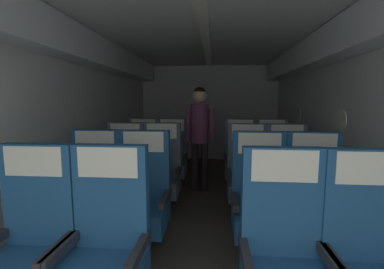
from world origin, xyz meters
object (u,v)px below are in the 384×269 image
(seat_d_left_aisle, at_px, (172,159))
(seat_a_right_aisle, at_px, (372,265))
(seat_b_left_window, at_px, (93,197))
(seat_c_right_window, at_px, (247,176))
(seat_c_right_aisle, at_px, (287,177))
(seat_a_right_window, at_px, (284,259))
(seat_d_right_aisle, at_px, (272,161))
(seat_b_right_window, at_px, (259,203))
(seat_d_right_window, at_px, (240,160))
(seat_a_left_aisle, at_px, (105,250))
(seat_c_left_aisle, at_px, (161,173))
(seat_a_left_window, at_px, (30,247))
(seat_b_left_aisle, at_px, (142,199))
(seat_d_left_window, at_px, (143,158))
(flight_attendant, at_px, (200,127))
(seat_c_left_window, at_px, (124,173))
(seat_b_right_aisle, at_px, (315,205))

(seat_d_left_aisle, bearing_deg, seat_a_right_aisle, -59.33)
(seat_b_left_window, distance_m, seat_c_right_window, 1.86)
(seat_a_right_aisle, bearing_deg, seat_c_right_aisle, 90.07)
(seat_a_right_window, xyz_separation_m, seat_d_right_aisle, (0.50, 2.73, 0.00))
(seat_a_right_window, height_order, seat_b_left_window, same)
(seat_b_right_window, relative_size, seat_d_right_aisle, 1.00)
(seat_d_right_aisle, bearing_deg, seat_c_right_aisle, -90.39)
(seat_d_left_aisle, relative_size, seat_d_right_window, 1.00)
(seat_a_left_aisle, distance_m, seat_b_right_window, 1.43)
(seat_c_left_aisle, bearing_deg, seat_c_right_aisle, -0.79)
(seat_a_right_window, relative_size, seat_d_right_aisle, 1.00)
(seat_a_right_window, xyz_separation_m, seat_d_left_aisle, (-1.14, 2.74, 0.00))
(seat_c_left_aisle, bearing_deg, seat_a_left_window, -105.08)
(seat_a_left_window, height_order, seat_b_left_aisle, same)
(seat_b_right_window, height_order, seat_d_right_window, same)
(seat_b_right_window, bearing_deg, seat_d_left_window, 131.38)
(seat_a_right_window, bearing_deg, seat_a_left_window, -179.69)
(seat_a_right_aisle, xyz_separation_m, seat_c_left_aisle, (-1.63, 1.84, 0.00))
(seat_c_right_window, relative_size, flight_attendant, 0.69)
(seat_c_left_aisle, bearing_deg, seat_c_right_window, -1.18)
(seat_a_left_window, bearing_deg, seat_b_left_aisle, 60.83)
(seat_b_right_window, distance_m, seat_c_right_window, 0.92)
(seat_b_right_window, relative_size, seat_c_right_aisle, 1.00)
(seat_b_left_aisle, bearing_deg, seat_a_left_aisle, -89.78)
(seat_c_right_aisle, height_order, seat_d_right_window, same)
(flight_attendant, bearing_deg, seat_d_left_aisle, 161.12)
(seat_a_left_aisle, distance_m, flight_attendant, 2.66)
(seat_a_left_window, relative_size, seat_b_left_window, 1.00)
(seat_c_left_aisle, xyz_separation_m, seat_d_right_aisle, (1.63, 0.90, 0.00))
(seat_b_right_window, xyz_separation_m, seat_c_right_aisle, (0.50, 0.92, 0.00))
(seat_a_right_aisle, relative_size, seat_d_left_window, 1.00)
(seat_d_right_aisle, bearing_deg, flight_attendant, -171.83)
(seat_c_right_aisle, height_order, seat_d_left_aisle, same)
(seat_c_left_window, height_order, seat_d_right_aisle, same)
(seat_b_left_window, relative_size, seat_d_left_window, 1.00)
(seat_b_left_aisle, bearing_deg, seat_d_right_window, 58.59)
(seat_a_left_aisle, height_order, seat_b_right_window, same)
(seat_a_right_window, bearing_deg, flight_attendant, 104.47)
(seat_b_left_window, xyz_separation_m, seat_c_right_aisle, (2.12, 0.90, 0.00))
(seat_c_left_window, bearing_deg, seat_d_right_aisle, 23.42)
(seat_d_left_aisle, bearing_deg, seat_a_right_window, -67.44)
(seat_b_left_window, height_order, flight_attendant, flight_attendant)
(seat_c_right_window, bearing_deg, seat_a_left_aisle, -121.77)
(seat_a_left_window, bearing_deg, seat_b_left_window, 90.06)
(seat_a_right_aisle, xyz_separation_m, seat_d_left_window, (-2.13, 2.75, 0.00))
(seat_a_right_aisle, relative_size, seat_b_left_window, 1.00)
(seat_a_right_aisle, relative_size, seat_b_right_aisle, 1.00)
(seat_b_left_window, xyz_separation_m, seat_c_right_window, (1.62, 0.90, 0.00))
(seat_a_right_window, xyz_separation_m, flight_attendant, (-0.66, 2.56, 0.55))
(seat_b_right_aisle, bearing_deg, seat_d_left_aisle, 131.46)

